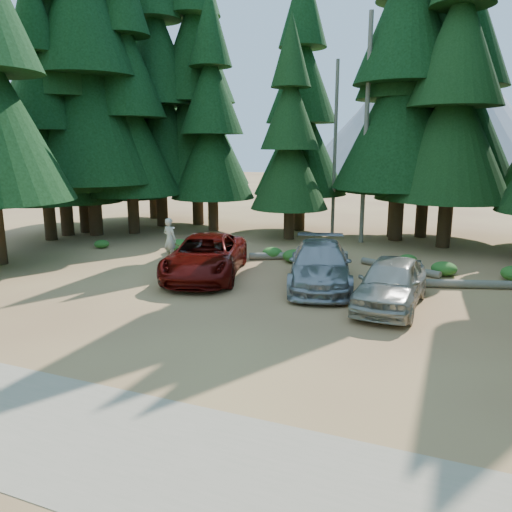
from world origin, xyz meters
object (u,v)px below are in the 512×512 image
object	(u,v)px
silver_minivan_center	(320,265)
frisbee_player	(170,239)
silver_minivan_right	(391,283)
log_right	(484,284)
log_mid	(399,267)
red_pickup	(206,256)
log_left	(299,255)

from	to	relation	value
silver_minivan_center	frisbee_player	world-z (taller)	frisbee_player
silver_minivan_right	log_right	xyz separation A→B (m)	(3.01, 3.51, -0.67)
silver_minivan_right	frisbee_player	world-z (taller)	frisbee_player
silver_minivan_right	frisbee_player	xyz separation A→B (m)	(-9.12, 0.93, 0.68)
log_mid	log_right	distance (m)	3.64
red_pickup	silver_minivan_center	xyz separation A→B (m)	(4.73, 0.41, -0.02)
log_left	log_right	size ratio (longest dim) A/B	0.94
red_pickup	log_right	distance (m)	10.88
silver_minivan_center	log_mid	bearing A→B (deg)	38.64
silver_minivan_center	silver_minivan_right	world-z (taller)	same
silver_minivan_center	log_left	world-z (taller)	silver_minivan_center
log_left	log_mid	bearing A→B (deg)	-33.77
silver_minivan_right	log_left	world-z (taller)	silver_minivan_right
log_left	silver_minivan_right	bearing A→B (deg)	-75.44
red_pickup	log_right	size ratio (longest dim) A/B	1.22
frisbee_player	log_right	size ratio (longest dim) A/B	0.35
log_right	log_mid	bearing A→B (deg)	136.82
red_pickup	log_mid	bearing A→B (deg)	12.01
silver_minivan_center	log_mid	xyz separation A→B (m)	(2.60, 3.52, -0.67)
log_left	red_pickup	bearing A→B (deg)	-146.64
red_pickup	log_mid	size ratio (longest dim) A/B	1.64
frisbee_player	log_mid	size ratio (longest dim) A/B	0.48
red_pickup	silver_minivan_right	size ratio (longest dim) A/B	1.26
silver_minivan_right	log_right	world-z (taller)	silver_minivan_right
log_mid	silver_minivan_right	bearing A→B (deg)	-63.40
red_pickup	silver_minivan_center	size ratio (longest dim) A/B	1.07
log_right	log_left	bearing A→B (deg)	147.41
red_pickup	log_left	size ratio (longest dim) A/B	1.30
silver_minivan_right	log_right	size ratio (longest dim) A/B	0.97
frisbee_player	silver_minivan_right	bearing A→B (deg)	-173.58
red_pickup	silver_minivan_center	bearing A→B (deg)	-11.26
log_left	log_right	world-z (taller)	log_left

